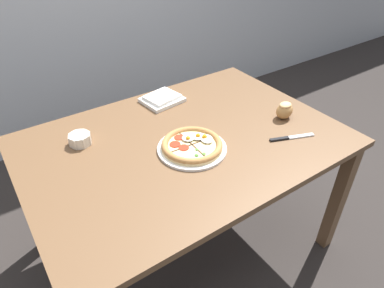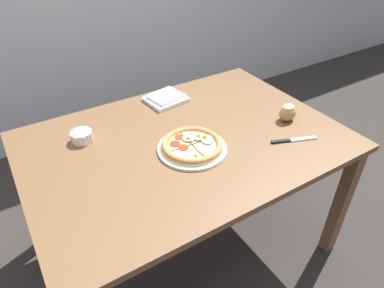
{
  "view_description": "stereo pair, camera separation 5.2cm",
  "coord_description": "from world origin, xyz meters",
  "px_view_note": "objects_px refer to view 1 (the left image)",
  "views": [
    {
      "loc": [
        -0.69,
        -1.07,
        1.62
      ],
      "look_at": [
        -0.02,
        -0.09,
        0.76
      ],
      "focal_mm": 32.0,
      "sensor_mm": 36.0,
      "label": 1
    },
    {
      "loc": [
        -0.65,
        -1.09,
        1.62
      ],
      "look_at": [
        -0.02,
        -0.09,
        0.76
      ],
      "focal_mm": 32.0,
      "sensor_mm": 36.0,
      "label": 2
    }
  ],
  "objects_px": {
    "bread_piece_near": "(285,110)",
    "knife_main": "(291,137)",
    "ramekin_bowl": "(80,139)",
    "napkin_folded": "(162,99)",
    "pizza": "(192,146)",
    "dining_table": "(184,154)"
  },
  "relations": [
    {
      "from": "pizza",
      "to": "ramekin_bowl",
      "type": "height_order",
      "value": "pizza"
    },
    {
      "from": "knife_main",
      "to": "bread_piece_near",
      "type": "bearing_deg",
      "value": 75.79
    },
    {
      "from": "bread_piece_near",
      "to": "knife_main",
      "type": "height_order",
      "value": "bread_piece_near"
    },
    {
      "from": "bread_piece_near",
      "to": "knife_main",
      "type": "bearing_deg",
      "value": -125.02
    },
    {
      "from": "pizza",
      "to": "knife_main",
      "type": "bearing_deg",
      "value": -23.67
    },
    {
      "from": "napkin_folded",
      "to": "bread_piece_near",
      "type": "distance_m",
      "value": 0.64
    },
    {
      "from": "bread_piece_near",
      "to": "dining_table",
      "type": "bearing_deg",
      "value": 166.26
    },
    {
      "from": "ramekin_bowl",
      "to": "bread_piece_near",
      "type": "distance_m",
      "value": 0.97
    },
    {
      "from": "knife_main",
      "to": "pizza",
      "type": "bearing_deg",
      "value": 177.14
    },
    {
      "from": "ramekin_bowl",
      "to": "pizza",
      "type": "bearing_deg",
      "value": -39.34
    },
    {
      "from": "ramekin_bowl",
      "to": "napkin_folded",
      "type": "xyz_separation_m",
      "value": [
        0.5,
        0.13,
        -0.01
      ]
    },
    {
      "from": "napkin_folded",
      "to": "knife_main",
      "type": "height_order",
      "value": "napkin_folded"
    },
    {
      "from": "napkin_folded",
      "to": "bread_piece_near",
      "type": "height_order",
      "value": "bread_piece_near"
    },
    {
      "from": "dining_table",
      "to": "ramekin_bowl",
      "type": "height_order",
      "value": "ramekin_bowl"
    },
    {
      "from": "napkin_folded",
      "to": "knife_main",
      "type": "relative_size",
      "value": 1.05
    },
    {
      "from": "napkin_folded",
      "to": "pizza",
      "type": "bearing_deg",
      "value": -104.03
    },
    {
      "from": "dining_table",
      "to": "knife_main",
      "type": "relative_size",
      "value": 6.81
    },
    {
      "from": "napkin_folded",
      "to": "knife_main",
      "type": "distance_m",
      "value": 0.7
    },
    {
      "from": "ramekin_bowl",
      "to": "knife_main",
      "type": "distance_m",
      "value": 0.95
    },
    {
      "from": "dining_table",
      "to": "bread_piece_near",
      "type": "relative_size",
      "value": 14.14
    },
    {
      "from": "ramekin_bowl",
      "to": "bread_piece_near",
      "type": "bearing_deg",
      "value": -21.32
    },
    {
      "from": "pizza",
      "to": "knife_main",
      "type": "height_order",
      "value": "pizza"
    }
  ]
}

